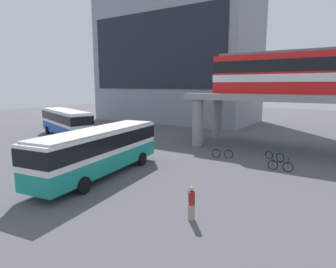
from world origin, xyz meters
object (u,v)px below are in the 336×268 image
(bus_main, at_px, (99,147))
(bicycle_green, at_px, (274,156))
(bicycle_black, at_px, (280,166))
(bicycle_blue, at_px, (222,154))
(pedestrian_walking_across, at_px, (191,204))
(station_building, at_px, (177,61))
(bus_secondary, at_px, (66,120))

(bus_main, relative_size, bicycle_green, 6.73)
(bicycle_green, bearing_deg, bicycle_black, -69.54)
(bus_main, distance_m, bicycle_blue, 10.65)
(bicycle_blue, bearing_deg, pedestrian_walking_across, -74.30)
(station_building, relative_size, bicycle_green, 15.81)
(bus_secondary, relative_size, bicycle_blue, 6.62)
(bus_secondary, xyz_separation_m, bicycle_green, (23.62, 2.18, -1.63))
(bus_main, distance_m, bicycle_green, 14.15)
(bicycle_blue, bearing_deg, bicycle_black, -14.15)
(bicycle_blue, relative_size, bicycle_green, 1.01)
(bicycle_black, distance_m, pedestrian_walking_across, 10.52)
(bus_main, distance_m, pedestrian_walking_across, 8.80)
(bus_main, xyz_separation_m, bicycle_green, (9.02, 10.78, -1.63))
(station_building, distance_m, bus_secondary, 23.42)
(bus_main, xyz_separation_m, bus_secondary, (-14.60, 8.60, 0.00))
(station_building, height_order, bicycle_black, station_building)
(station_building, xyz_separation_m, bus_secondary, (-2.24, -21.77, -8.34))
(station_building, bearing_deg, bus_main, -67.86)
(station_building, xyz_separation_m, pedestrian_walking_across, (20.73, -32.80, -9.58))
(bicycle_black, bearing_deg, bus_secondary, 178.49)
(station_building, bearing_deg, bus_secondary, -95.87)
(bicycle_black, xyz_separation_m, bicycle_blue, (-4.98, 1.25, 0.00))
(bicycle_green, bearing_deg, bicycle_blue, -158.12)
(station_building, height_order, bus_main, station_building)
(pedestrian_walking_across, bearing_deg, station_building, 122.30)
(station_building, height_order, bicycle_blue, station_building)
(bus_main, height_order, pedestrian_walking_across, bus_main)
(bus_main, bearing_deg, bicycle_black, 38.29)
(bicycle_green, bearing_deg, bus_main, -129.92)
(bicycle_black, height_order, pedestrian_walking_across, pedestrian_walking_across)
(pedestrian_walking_across, bearing_deg, bicycle_black, 80.65)
(bicycle_blue, height_order, pedestrian_walking_across, pedestrian_walking_across)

